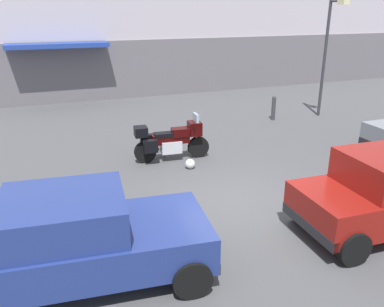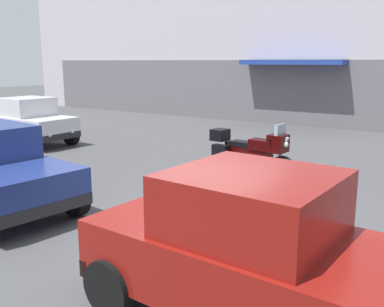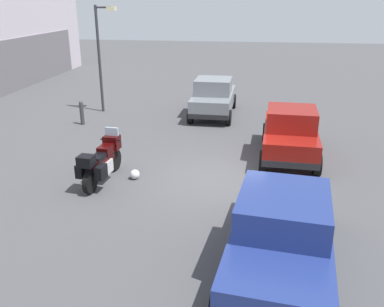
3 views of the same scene
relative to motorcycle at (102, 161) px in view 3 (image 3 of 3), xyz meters
The scene contains 8 objects.
ground_plane 3.38m from the motorcycle, 79.05° to the right, with size 80.00×80.00×0.00m, color #424244.
motorcycle is the anchor object (origin of this frame).
helmet 1.02m from the motorcycle, 71.38° to the right, with size 0.28×0.28×0.28m, color silver.
car_hatchback_near 7.87m from the motorcycle, 17.77° to the right, with size 3.90×1.85×1.64m.
car_sedan_far 5.78m from the motorcycle, 124.97° to the right, with size 4.71×2.38×1.56m.
car_wagon_end 6.02m from the motorcycle, 62.49° to the right, with size 3.94×1.95×1.64m.
streetlamp_curbside 8.17m from the motorcycle, 18.62° to the left, with size 0.28×0.94×4.61m.
bollard_curbside 5.97m from the motorcycle, 27.59° to the left, with size 0.16×0.16×0.98m.
Camera 3 is at (-10.89, -0.78, 4.88)m, focal length 38.79 mm.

